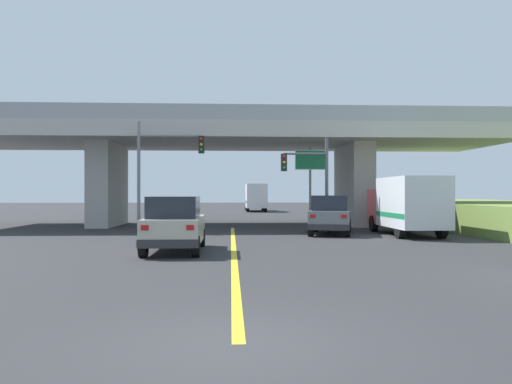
# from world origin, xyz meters

# --- Properties ---
(ground) EXTENTS (160.00, 160.00, 0.00)m
(ground) POSITION_xyz_m (0.00, 26.47, 0.00)
(ground) COLOR #2B2B2D
(overpass_bridge) EXTENTS (35.46, 9.87, 7.23)m
(overpass_bridge) POSITION_xyz_m (0.00, 26.47, 5.23)
(overpass_bridge) COLOR #B7B5AD
(overpass_bridge) RESTS_ON ground
(lane_divider_stripe) EXTENTS (0.20, 23.82, 0.01)m
(lane_divider_stripe) POSITION_xyz_m (0.00, 11.91, 0.00)
(lane_divider_stripe) COLOR yellow
(lane_divider_stripe) RESTS_ON ground
(suv_lead) EXTENTS (2.00, 4.44, 2.02)m
(suv_lead) POSITION_xyz_m (-2.14, 11.31, 1.01)
(suv_lead) COLOR #B7B29E
(suv_lead) RESTS_ON ground
(suv_crossing) EXTENTS (3.02, 4.77, 2.02)m
(suv_crossing) POSITION_xyz_m (5.07, 18.78, 1.01)
(suv_crossing) COLOR slate
(suv_crossing) RESTS_ON ground
(box_truck) EXTENTS (2.33, 6.47, 2.93)m
(box_truck) POSITION_xyz_m (8.84, 18.05, 1.55)
(box_truck) COLOR red
(box_truck) RESTS_ON ground
(traffic_signal_nearside) EXTENTS (2.61, 0.36, 5.19)m
(traffic_signal_nearside) POSITION_xyz_m (4.29, 20.32, 3.18)
(traffic_signal_nearside) COLOR #56595E
(traffic_signal_nearside) RESTS_ON ground
(traffic_signal_farside) EXTENTS (3.69, 0.36, 6.08)m
(traffic_signal_farside) POSITION_xyz_m (-3.98, 20.85, 3.86)
(traffic_signal_farside) COLOR slate
(traffic_signal_farside) RESTS_ON ground
(highway_sign) EXTENTS (1.88, 0.17, 4.93)m
(highway_sign) POSITION_xyz_m (4.74, 23.37, 3.69)
(highway_sign) COLOR slate
(highway_sign) RESTS_ON ground
(semi_truck_distant) EXTENTS (2.33, 7.44, 3.19)m
(semi_truck_distant) POSITION_xyz_m (2.84, 51.84, 1.67)
(semi_truck_distant) COLOR red
(semi_truck_distant) RESTS_ON ground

